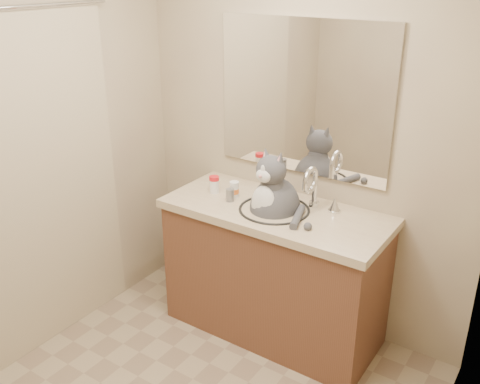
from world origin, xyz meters
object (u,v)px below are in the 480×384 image
Objects in this scene: pill_bottle_orange at (234,190)px; grey_canister at (230,195)px; cat at (274,205)px; pill_bottle_redcap at (214,184)px.

grey_canister is at bearing -77.31° from pill_bottle_orange.
grey_canister is at bearing -162.78° from cat.
cat is at bearing -0.98° from pill_bottle_redcap.
pill_bottle_redcap reaches higher than grey_canister.
pill_bottle_orange reaches higher than grey_canister.
grey_canister is at bearing -19.22° from pill_bottle_redcap.
pill_bottle_redcap is at bearing 160.78° from grey_canister.
cat reaches higher than pill_bottle_orange.
grey_canister is (0.16, -0.05, -0.02)m from pill_bottle_redcap.
cat is 0.44m from pill_bottle_redcap.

